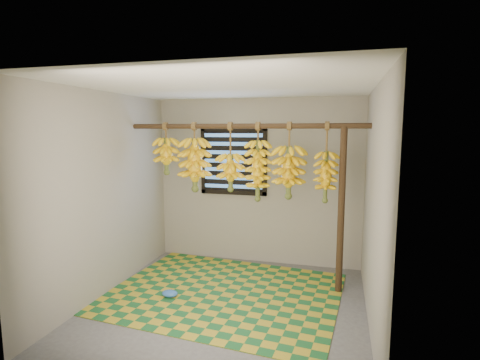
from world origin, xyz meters
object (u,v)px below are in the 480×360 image
(support_post, at_px, (341,211))
(banana_bunch_f, at_px, (326,177))
(banana_bunch_b, at_px, (195,165))
(banana_bunch_e, at_px, (289,172))
(banana_bunch_a, at_px, (166,156))
(woven_mat, at_px, (224,292))
(plastic_bag, at_px, (170,293))
(banana_bunch_c, at_px, (231,172))
(banana_bunch_d, at_px, (258,171))

(support_post, height_order, banana_bunch_f, banana_bunch_f)
(banana_bunch_b, distance_m, banana_bunch_f, 1.66)
(banana_bunch_e, bearing_deg, banana_bunch_a, 180.00)
(banana_bunch_b, distance_m, banana_bunch_e, 1.22)
(woven_mat, distance_m, plastic_bag, 0.64)
(banana_bunch_c, xyz_separation_m, banana_bunch_e, (0.73, -0.00, 0.02))
(banana_bunch_b, distance_m, banana_bunch_c, 0.49)
(banana_bunch_d, relative_size, banana_bunch_e, 1.06)
(banana_bunch_e, bearing_deg, banana_bunch_c, 180.00)
(woven_mat, relative_size, banana_bunch_e, 2.93)
(plastic_bag, relative_size, banana_bunch_a, 0.29)
(banana_bunch_c, bearing_deg, banana_bunch_a, 180.00)
(banana_bunch_c, relative_size, banana_bunch_e, 0.94)
(banana_bunch_a, relative_size, banana_bunch_f, 0.71)
(banana_bunch_f, bearing_deg, banana_bunch_b, 180.00)
(plastic_bag, bearing_deg, banana_bunch_f, 21.61)
(banana_bunch_a, height_order, banana_bunch_b, same)
(support_post, relative_size, woven_mat, 0.74)
(support_post, xyz_separation_m, banana_bunch_d, (-1.01, 0.00, 0.46))
(plastic_bag, xyz_separation_m, banana_bunch_e, (1.28, 0.68, 1.40))
(support_post, bearing_deg, woven_mat, -163.57)
(banana_bunch_c, xyz_separation_m, banana_bunch_d, (0.35, 0.00, 0.03))
(woven_mat, height_order, banana_bunch_e, banana_bunch_e)
(plastic_bag, bearing_deg, banana_bunch_d, 37.17)
(plastic_bag, xyz_separation_m, banana_bunch_b, (0.07, 0.68, 1.46))
(banana_bunch_f, bearing_deg, plastic_bag, -158.39)
(banana_bunch_a, bearing_deg, woven_mat, -23.51)
(woven_mat, bearing_deg, banana_bunch_d, 50.49)
(banana_bunch_a, distance_m, banana_bunch_e, 1.62)
(plastic_bag, height_order, banana_bunch_a, banana_bunch_a)
(banana_bunch_b, height_order, banana_bunch_c, same)
(banana_bunch_b, relative_size, banana_bunch_d, 0.90)
(banana_bunch_d, distance_m, banana_bunch_f, 0.82)
(banana_bunch_a, bearing_deg, plastic_bag, -63.97)
(banana_bunch_c, height_order, banana_bunch_d, same)
(banana_bunch_d, bearing_deg, banana_bunch_c, 180.00)
(plastic_bag, bearing_deg, woven_mat, 26.58)
(banana_bunch_c, distance_m, banana_bunch_e, 0.73)
(support_post, xyz_separation_m, banana_bunch_e, (-0.63, -0.00, 0.45))
(banana_bunch_f, bearing_deg, banana_bunch_c, 180.00)
(plastic_bag, xyz_separation_m, banana_bunch_f, (1.72, 0.68, 1.36))
(support_post, bearing_deg, banana_bunch_d, 180.00)
(support_post, height_order, banana_bunch_e, banana_bunch_e)
(support_post, height_order, banana_bunch_d, banana_bunch_d)
(banana_bunch_a, bearing_deg, banana_bunch_b, 0.00)
(plastic_bag, xyz_separation_m, banana_bunch_c, (0.55, 0.68, 1.38))
(woven_mat, bearing_deg, banana_bunch_e, 29.13)
(support_post, height_order, banana_bunch_a, banana_bunch_a)
(woven_mat, height_order, banana_bunch_f, banana_bunch_f)
(banana_bunch_a, bearing_deg, banana_bunch_c, -0.00)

